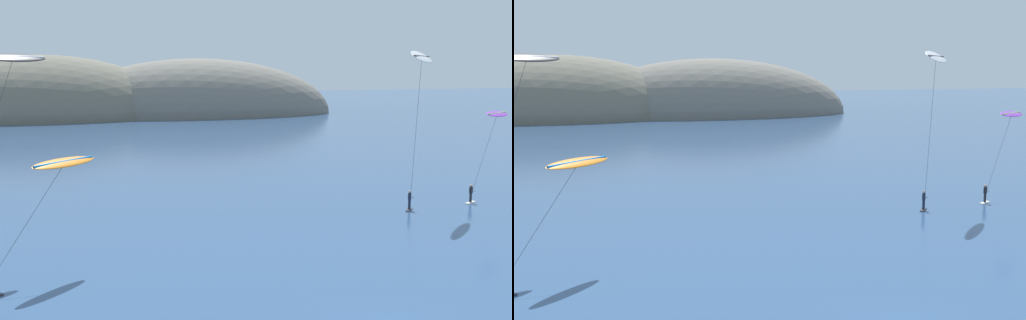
% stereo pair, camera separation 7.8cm
% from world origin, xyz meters
% --- Properties ---
extents(headland_island, '(147.53, 43.17, 30.49)m').
position_xyz_m(headland_island, '(-4.97, 141.52, 0.00)').
color(headland_island, '#6B6656').
rests_on(headland_island, ground).
extents(kitesurfer_black, '(7.05, 5.30, 13.02)m').
position_xyz_m(kitesurfer_black, '(-16.68, 20.12, 11.50)').
color(kitesurfer_black, yellow).
rests_on(kitesurfer_black, ground).
extents(kitesurfer_purple, '(7.71, 5.02, 8.02)m').
position_xyz_m(kitesurfer_purple, '(25.78, 26.46, 7.04)').
color(kitesurfer_purple, silver).
rests_on(kitesurfer_purple, ground).
extents(kitesurfer_white, '(5.05, 4.98, 13.56)m').
position_xyz_m(kitesurfer_white, '(16.49, 24.87, 12.16)').
color(kitesurfer_white, '#2D2D33').
rests_on(kitesurfer_white, ground).
extents(kitesurfer_orange, '(7.17, 6.97, 6.73)m').
position_xyz_m(kitesurfer_orange, '(-14.03, 15.67, 5.86)').
color(kitesurfer_orange, '#2D2D33').
rests_on(kitesurfer_orange, ground).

